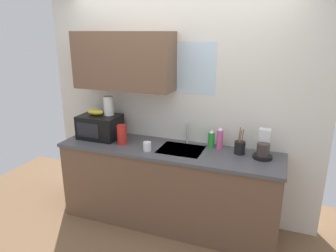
{
  "coord_description": "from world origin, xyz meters",
  "views": [
    {
      "loc": [
        1.09,
        -2.89,
        2.11
      ],
      "look_at": [
        0.0,
        0.0,
        1.15
      ],
      "focal_mm": 33.07,
      "sensor_mm": 36.0,
      "label": 1
    }
  ],
  "objects_px": {
    "mug_white": "(147,146)",
    "coffee_maker": "(263,147)",
    "banana_bunch": "(95,112)",
    "dish_soap_bottle_green": "(211,139)",
    "microwave": "(100,127)",
    "cereal_canister": "(122,135)",
    "paper_towel_roll": "(109,106)",
    "utensil_crock": "(240,147)",
    "dish_soap_bottle_pink": "(220,139)"
  },
  "relations": [
    {
      "from": "mug_white",
      "to": "coffee_maker",
      "type": "bearing_deg",
      "value": 12.23
    },
    {
      "from": "banana_bunch",
      "to": "coffee_maker",
      "type": "xyz_separation_m",
      "value": [
        1.88,
        0.06,
        -0.2
      ]
    },
    {
      "from": "dish_soap_bottle_green",
      "to": "coffee_maker",
      "type": "bearing_deg",
      "value": -9.76
    },
    {
      "from": "coffee_maker",
      "to": "dish_soap_bottle_green",
      "type": "distance_m",
      "value": 0.55
    },
    {
      "from": "microwave",
      "to": "banana_bunch",
      "type": "distance_m",
      "value": 0.18
    },
    {
      "from": "cereal_canister",
      "to": "paper_towel_roll",
      "type": "bearing_deg",
      "value": 147.99
    },
    {
      "from": "utensil_crock",
      "to": "microwave",
      "type": "bearing_deg",
      "value": -177.45
    },
    {
      "from": "dish_soap_bottle_pink",
      "to": "paper_towel_roll",
      "type": "bearing_deg",
      "value": -176.27
    },
    {
      "from": "coffee_maker",
      "to": "utensil_crock",
      "type": "relative_size",
      "value": 0.99
    },
    {
      "from": "coffee_maker",
      "to": "dish_soap_bottle_pink",
      "type": "xyz_separation_m",
      "value": [
        -0.45,
        0.08,
        0.01
      ]
    },
    {
      "from": "paper_towel_roll",
      "to": "dish_soap_bottle_pink",
      "type": "bearing_deg",
      "value": 3.73
    },
    {
      "from": "paper_towel_roll",
      "to": "cereal_canister",
      "type": "bearing_deg",
      "value": -32.01
    },
    {
      "from": "paper_towel_roll",
      "to": "dish_soap_bottle_green",
      "type": "relative_size",
      "value": 1.1
    },
    {
      "from": "dish_soap_bottle_green",
      "to": "mug_white",
      "type": "bearing_deg",
      "value": -150.3
    },
    {
      "from": "cereal_canister",
      "to": "banana_bunch",
      "type": "bearing_deg",
      "value": 165.62
    },
    {
      "from": "mug_white",
      "to": "microwave",
      "type": "bearing_deg",
      "value": 164.66
    },
    {
      "from": "cereal_canister",
      "to": "utensil_crock",
      "type": "bearing_deg",
      "value": 7.66
    },
    {
      "from": "banana_bunch",
      "to": "dish_soap_bottle_pink",
      "type": "xyz_separation_m",
      "value": [
        1.43,
        0.13,
        -0.19
      ]
    },
    {
      "from": "dish_soap_bottle_green",
      "to": "cereal_canister",
      "type": "xyz_separation_m",
      "value": [
        -0.95,
        -0.25,
        0.02
      ]
    },
    {
      "from": "dish_soap_bottle_green",
      "to": "mug_white",
      "type": "xyz_separation_m",
      "value": [
        -0.6,
        -0.34,
        -0.05
      ]
    },
    {
      "from": "dish_soap_bottle_green",
      "to": "paper_towel_roll",
      "type": "bearing_deg",
      "value": -175.07
    },
    {
      "from": "dish_soap_bottle_pink",
      "to": "utensil_crock",
      "type": "distance_m",
      "value": 0.23
    },
    {
      "from": "coffee_maker",
      "to": "mug_white",
      "type": "height_order",
      "value": "coffee_maker"
    },
    {
      "from": "microwave",
      "to": "banana_bunch",
      "type": "bearing_deg",
      "value": 178.2
    },
    {
      "from": "microwave",
      "to": "paper_towel_roll",
      "type": "xyz_separation_m",
      "value": [
        0.1,
        0.05,
        0.24
      ]
    },
    {
      "from": "banana_bunch",
      "to": "utensil_crock",
      "type": "relative_size",
      "value": 0.71
    },
    {
      "from": "dish_soap_bottle_green",
      "to": "dish_soap_bottle_pink",
      "type": "xyz_separation_m",
      "value": [
        0.1,
        -0.02,
        0.02
      ]
    },
    {
      "from": "cereal_canister",
      "to": "mug_white",
      "type": "height_order",
      "value": "cereal_canister"
    },
    {
      "from": "dish_soap_bottle_green",
      "to": "dish_soap_bottle_pink",
      "type": "bearing_deg",
      "value": -10.85
    },
    {
      "from": "coffee_maker",
      "to": "cereal_canister",
      "type": "relative_size",
      "value": 1.29
    },
    {
      "from": "paper_towel_roll",
      "to": "dish_soap_bottle_pink",
      "type": "xyz_separation_m",
      "value": [
        1.28,
        0.08,
        -0.27
      ]
    },
    {
      "from": "utensil_crock",
      "to": "banana_bunch",
      "type": "bearing_deg",
      "value": -177.58
    },
    {
      "from": "dish_soap_bottle_pink",
      "to": "utensil_crock",
      "type": "bearing_deg",
      "value": -16.25
    },
    {
      "from": "banana_bunch",
      "to": "mug_white",
      "type": "height_order",
      "value": "banana_bunch"
    },
    {
      "from": "dish_soap_bottle_green",
      "to": "dish_soap_bottle_pink",
      "type": "height_order",
      "value": "dish_soap_bottle_pink"
    },
    {
      "from": "dish_soap_bottle_green",
      "to": "dish_soap_bottle_pink",
      "type": "relative_size",
      "value": 0.82
    },
    {
      "from": "banana_bunch",
      "to": "cereal_canister",
      "type": "bearing_deg",
      "value": -14.38
    },
    {
      "from": "dish_soap_bottle_green",
      "to": "cereal_canister",
      "type": "distance_m",
      "value": 0.98
    },
    {
      "from": "microwave",
      "to": "dish_soap_bottle_pink",
      "type": "distance_m",
      "value": 1.39
    },
    {
      "from": "paper_towel_roll",
      "to": "utensil_crock",
      "type": "distance_m",
      "value": 1.53
    },
    {
      "from": "paper_towel_roll",
      "to": "coffee_maker",
      "type": "bearing_deg",
      "value": 0.28
    },
    {
      "from": "microwave",
      "to": "utensil_crock",
      "type": "bearing_deg",
      "value": 2.55
    },
    {
      "from": "microwave",
      "to": "cereal_canister",
      "type": "height_order",
      "value": "microwave"
    },
    {
      "from": "microwave",
      "to": "paper_towel_roll",
      "type": "relative_size",
      "value": 2.09
    },
    {
      "from": "coffee_maker",
      "to": "mug_white",
      "type": "relative_size",
      "value": 2.95
    },
    {
      "from": "microwave",
      "to": "dish_soap_bottle_green",
      "type": "distance_m",
      "value": 1.3
    },
    {
      "from": "paper_towel_roll",
      "to": "banana_bunch",
      "type": "bearing_deg",
      "value": -161.57
    },
    {
      "from": "mug_white",
      "to": "cereal_canister",
      "type": "bearing_deg",
      "value": 165.45
    },
    {
      "from": "banana_bunch",
      "to": "utensil_crock",
      "type": "bearing_deg",
      "value": 2.42
    },
    {
      "from": "dish_soap_bottle_pink",
      "to": "utensil_crock",
      "type": "height_order",
      "value": "utensil_crock"
    }
  ]
}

